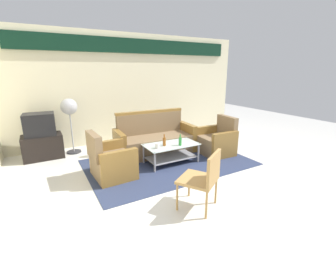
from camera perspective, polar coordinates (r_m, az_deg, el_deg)
ground_plane at (r=4.29m, az=8.37°, el=-10.69°), size 14.00×14.00×0.00m
wall_back at (r=6.53m, az=-8.04°, el=11.89°), size 6.52×0.19×2.80m
rug at (r=4.93m, az=0.21°, el=-6.84°), size 3.29×2.10×0.01m
couch at (r=5.37m, az=-3.24°, el=-1.43°), size 1.83×0.82×0.96m
armchair_left at (r=4.33m, az=-13.78°, el=-6.58°), size 0.73×0.79×0.85m
armchair_right at (r=5.47m, az=11.83°, el=-1.72°), size 0.73×0.79×0.85m
coffee_table at (r=4.83m, az=0.78°, el=-3.95°), size 1.10×0.60×0.40m
bottle_green at (r=4.69m, az=3.00°, el=-1.64°), size 0.06×0.06×0.23m
bottle_brown at (r=4.66m, az=-0.91°, el=-1.71°), size 0.06×0.06×0.24m
cup at (r=4.52m, az=-2.61°, el=-2.82°), size 0.08×0.08×0.10m
tv_stand at (r=5.79m, az=-28.29°, el=-2.64°), size 0.80×0.50×0.52m
television at (r=5.67m, az=-28.94°, el=2.18°), size 0.63×0.49×0.48m
pedestal_fan at (r=5.70m, az=-23.04°, el=5.57°), size 0.36×0.36×1.27m
wicker_chair at (r=3.25m, az=8.83°, el=-10.03°), size 0.66×0.66×0.84m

